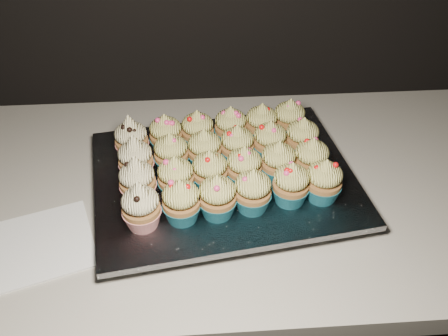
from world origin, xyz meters
name	(u,v)px	position (x,y,z in m)	size (l,w,h in m)	color
cabinet	(213,323)	(0.00, 1.70, 0.43)	(2.40, 0.60, 0.86)	black
worktop	(210,190)	(0.00, 1.70, 0.88)	(2.44, 0.64, 0.04)	beige
napkin	(43,244)	(-0.28, 1.56, 0.90)	(0.16, 0.16, 0.00)	white
baking_tray	(224,184)	(0.03, 1.68, 0.91)	(0.43, 0.33, 0.02)	black
foil_lining	(224,177)	(0.03, 1.68, 0.93)	(0.47, 0.36, 0.01)	silver
cupcake_0	(141,207)	(-0.11, 1.57, 0.97)	(0.06, 0.06, 0.10)	red
cupcake_1	(181,201)	(-0.05, 1.58, 0.97)	(0.06, 0.06, 0.08)	#1B6D80
cupcake_2	(217,197)	(0.01, 1.58, 0.97)	(0.06, 0.06, 0.08)	#1B6D80
cupcake_3	(253,191)	(0.07, 1.59, 0.97)	(0.06, 0.06, 0.08)	#1B6D80
cupcake_4	(291,184)	(0.13, 1.61, 0.97)	(0.06, 0.06, 0.08)	#1B6D80
cupcake_5	(324,181)	(0.19, 1.61, 0.97)	(0.06, 0.06, 0.08)	#1B6D80
cupcake_6	(137,180)	(-0.12, 1.63, 0.97)	(0.06, 0.06, 0.10)	red
cupcake_7	(176,178)	(-0.06, 1.64, 0.97)	(0.06, 0.06, 0.08)	#1B6D80
cupcake_8	(210,171)	(0.00, 1.65, 0.97)	(0.06, 0.06, 0.08)	#1B6D80
cupcake_9	(244,167)	(0.06, 1.65, 0.97)	(0.06, 0.06, 0.08)	#1B6D80
cupcake_10	(278,162)	(0.12, 1.67, 0.97)	(0.06, 0.06, 0.08)	#1B6D80
cupcake_11	(311,159)	(0.18, 1.67, 0.97)	(0.06, 0.06, 0.08)	#1B6D80
cupcake_12	(136,159)	(-0.13, 1.69, 0.97)	(0.06, 0.06, 0.10)	red
cupcake_13	(171,154)	(-0.07, 1.70, 0.97)	(0.06, 0.06, 0.08)	#1B6D80
cupcake_14	(204,150)	(-0.01, 1.71, 0.97)	(0.06, 0.06, 0.08)	#1B6D80
cupcake_15	(237,146)	(0.05, 1.72, 0.97)	(0.06, 0.06, 0.08)	#1B6D80
cupcake_16	(270,141)	(0.11, 1.73, 0.97)	(0.06, 0.06, 0.08)	#1B6D80
cupcake_17	(302,138)	(0.18, 1.73, 0.97)	(0.06, 0.06, 0.08)	#1B6D80
cupcake_18	(131,139)	(-0.14, 1.75, 0.97)	(0.06, 0.06, 0.10)	red
cupcake_19	(166,135)	(-0.08, 1.76, 0.97)	(0.06, 0.06, 0.08)	#1B6D80
cupcake_20	(198,131)	(-0.02, 1.77, 0.97)	(0.06, 0.06, 0.08)	#1B6D80
cupcake_21	(231,127)	(0.04, 1.78, 0.97)	(0.06, 0.06, 0.08)	#1B6D80
cupcake_22	(261,124)	(0.11, 1.79, 0.97)	(0.06, 0.06, 0.08)	#1B6D80
cupcake_23	(289,119)	(0.16, 1.80, 0.97)	(0.06, 0.06, 0.08)	#1B6D80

